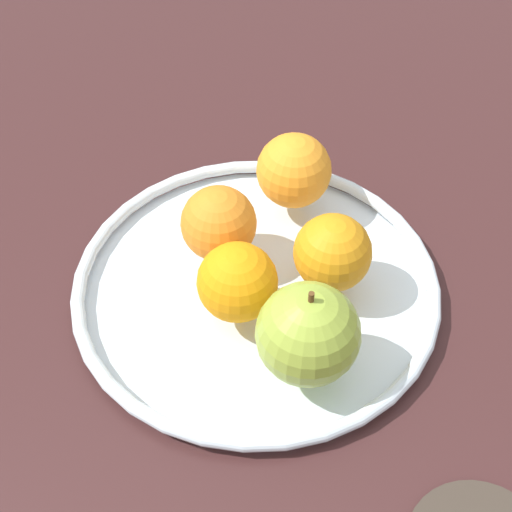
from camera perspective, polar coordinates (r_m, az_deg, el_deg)
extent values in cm
cube|color=#3B1E1E|center=(67.95, 0.00, -3.84)|extent=(163.40, 163.40, 4.00)
cylinder|color=silver|center=(66.16, 0.00, -2.61)|extent=(30.67, 30.67, 0.60)
torus|color=silver|center=(65.46, 0.00, -2.11)|extent=(31.95, 31.95, 1.20)
sphere|color=#96AF3A|center=(56.59, 3.96, -5.90)|extent=(8.00, 8.00, 8.00)
cylinder|color=#593819|center=(53.26, 4.19, -3.24)|extent=(0.44, 0.44, 1.20)
sphere|color=orange|center=(64.99, -2.84, 2.48)|extent=(6.64, 6.64, 6.64)
sphere|color=orange|center=(60.41, -1.19, -2.08)|extent=(6.61, 6.61, 6.61)
sphere|color=orange|center=(62.90, 5.82, 0.26)|extent=(6.63, 6.63, 6.63)
sphere|color=orange|center=(69.71, 2.89, 6.49)|extent=(6.97, 6.97, 6.97)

